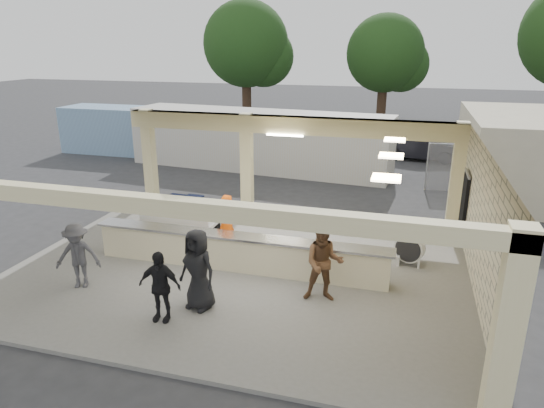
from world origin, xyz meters
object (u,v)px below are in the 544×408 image
(baggage_counter, at_px, (238,252))
(drum_fan, at_px, (410,248))
(luggage_cart, at_px, (182,214))
(car_dark, at_px, (422,146))
(container_blue, at_px, (147,131))
(passenger_a, at_px, (324,263))
(container_white, at_px, (258,140))
(car_white_a, at_px, (528,159))
(passenger_d, at_px, (198,269))
(passenger_b, at_px, (160,286))
(passenger_c, at_px, (78,256))
(baggage_handler, at_px, (226,225))

(baggage_counter, xyz_separation_m, drum_fan, (4.44, 1.54, -0.01))
(luggage_cart, xyz_separation_m, car_dark, (7.40, 13.44, -0.07))
(drum_fan, xyz_separation_m, container_blue, (-14.25, 11.06, 0.69))
(passenger_a, relative_size, car_dark, 0.43)
(luggage_cart, distance_m, drum_fan, 6.97)
(passenger_a, bearing_deg, container_white, 103.10)
(car_white_a, bearing_deg, passenger_d, 152.95)
(baggage_counter, xyz_separation_m, passenger_b, (-0.78, -2.84, 0.33))
(passenger_d, bearing_deg, car_dark, 90.96)
(luggage_cart, bearing_deg, container_white, 92.68)
(car_white_a, bearing_deg, container_white, 106.83)
(passenger_a, xyz_separation_m, passenger_c, (-5.96, -1.01, -0.12))
(drum_fan, distance_m, passenger_d, 5.93)
(passenger_d, relative_size, container_white, 0.15)
(passenger_c, bearing_deg, car_dark, 43.90)
(passenger_a, distance_m, passenger_c, 6.05)
(drum_fan, bearing_deg, passenger_d, -121.13)
(baggage_handler, xyz_separation_m, passenger_a, (3.14, -1.84, 0.06))
(passenger_a, height_order, passenger_d, passenger_d)
(luggage_cart, relative_size, passenger_d, 1.19)
(luggage_cart, height_order, car_white_a, luggage_cart)
(baggage_handler, height_order, passenger_d, passenger_d)
(car_dark, height_order, container_white, container_white)
(drum_fan, height_order, passenger_c, passenger_c)
(passenger_c, relative_size, car_white_a, 0.36)
(luggage_cart, height_order, drum_fan, luggage_cart)
(luggage_cart, bearing_deg, car_white_a, 44.89)
(passenger_b, xyz_separation_m, container_blue, (-9.02, 15.44, 0.35))
(drum_fan, height_order, container_blue, container_blue)
(drum_fan, height_order, passenger_d, passenger_d)
(drum_fan, height_order, baggage_handler, baggage_handler)
(car_white_a, relative_size, container_white, 0.36)
(car_white_a, bearing_deg, baggage_counter, 149.69)
(container_white, bearing_deg, luggage_cart, -81.96)
(baggage_handler, height_order, passenger_c, baggage_handler)
(baggage_handler, height_order, car_dark, baggage_handler)
(passenger_b, xyz_separation_m, container_white, (-2.13, 14.00, 0.49))
(passenger_c, height_order, passenger_d, passenger_d)
(baggage_counter, relative_size, passenger_d, 4.28)
(baggage_counter, distance_m, passenger_c, 4.03)
(car_white_a, bearing_deg, baggage_handler, 146.24)
(baggage_counter, height_order, car_white_a, car_white_a)
(car_white_a, bearing_deg, passenger_a, 158.82)
(passenger_d, height_order, container_white, container_white)
(passenger_c, bearing_deg, car_white_a, 30.01)
(passenger_a, height_order, container_blue, container_blue)
(car_dark, bearing_deg, car_white_a, -96.23)
(baggage_handler, bearing_deg, passenger_a, 88.14)
(passenger_d, bearing_deg, passenger_b, -112.82)
(passenger_b, height_order, car_dark, passenger_b)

